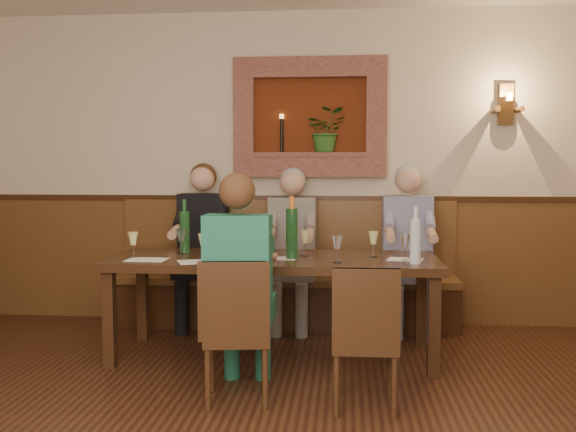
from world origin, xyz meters
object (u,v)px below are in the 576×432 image
object	(u,v)px
person_bench_mid	(292,263)
spittoon_bucket	(247,242)
bench	(286,289)
water_bottle	(415,240)
person_chair_front	(240,303)
wine_bottle_green_b	(185,231)
chair_near_right	(365,367)
chair_near_left	(237,360)
wine_bottle_green_a	(292,232)
dining_table	(274,267)
person_bench_right	(408,263)
person_bench_left	(202,259)

from	to	relation	value
person_bench_mid	spittoon_bucket	distance (m)	0.98
bench	water_bottle	bearing A→B (deg)	-49.58
person_bench_mid	water_bottle	world-z (taller)	person_bench_mid
person_chair_front	wine_bottle_green_b	xyz separation A→B (m)	(-0.59, 0.95, 0.35)
chair_near_right	water_bottle	bearing A→B (deg)	63.56
bench	chair_near_left	xyz separation A→B (m)	(-0.12, -1.87, -0.07)
bench	wine_bottle_green_a	xyz separation A→B (m)	(0.14, -1.02, 0.61)
bench	chair_near_left	size ratio (longest dim) A/B	3.42
chair_near_right	spittoon_bucket	size ratio (longest dim) A/B	3.56
dining_table	chair_near_left	distance (m)	1.02
person_bench_right	wine_bottle_green_a	xyz separation A→B (m)	(-0.92, -0.92, 0.35)
water_bottle	wine_bottle_green_b	bearing A→B (deg)	166.70
chair_near_right	chair_near_left	bearing A→B (deg)	176.22
person_chair_front	dining_table	bearing A→B (deg)	81.10
person_bench_right	person_chair_front	bearing A→B (deg)	-126.13
wine_bottle_green_b	person_chair_front	bearing A→B (deg)	-58.15
bench	person_bench_left	size ratio (longest dim) A/B	2.08
person_chair_front	wine_bottle_green_b	bearing A→B (deg)	121.85
chair_near_left	person_bench_mid	size ratio (longest dim) A/B	0.63
spittoon_bucket	wine_bottle_green_b	size ratio (longest dim) A/B	0.59
dining_table	spittoon_bucket	xyz separation A→B (m)	(-0.19, -0.06, 0.20)
person_bench_left	wine_bottle_green_a	size ratio (longest dim) A/B	3.18
chair_near_right	person_chair_front	size ratio (longest dim) A/B	0.62
person_chair_front	chair_near_right	bearing A→B (deg)	-14.23
person_chair_front	wine_bottle_green_a	size ratio (longest dim) A/B	3.05
wine_bottle_green_a	chair_near_right	bearing A→B (deg)	-60.67
person_bench_mid	dining_table	bearing A→B (deg)	-94.07
dining_table	spittoon_bucket	size ratio (longest dim) A/B	9.97
person_bench_right	person_chair_front	world-z (taller)	person_bench_right
bench	chair_near_right	bearing A→B (deg)	-71.48
wine_bottle_green_b	water_bottle	distance (m)	1.76
dining_table	wine_bottle_green_a	bearing A→B (deg)	-29.26
chair_near_right	person_bench_mid	xyz separation A→B (m)	(-0.58, 1.81, 0.33)
wine_bottle_green_a	water_bottle	world-z (taller)	wine_bottle_green_a
person_bench_mid	chair_near_right	bearing A→B (deg)	-72.17
bench	wine_bottle_green_b	size ratio (longest dim) A/B	7.29
person_bench_right	water_bottle	world-z (taller)	person_bench_right
person_bench_left	bench	bearing A→B (deg)	8.25
chair_near_right	person_bench_right	xyz separation A→B (m)	(0.42, 1.81, 0.34)
wine_bottle_green_a	person_bench_left	bearing A→B (deg)	133.66
person_bench_left	wine_bottle_green_b	bearing A→B (deg)	-88.12
bench	chair_near_right	xyz separation A→B (m)	(0.64, -1.92, -0.08)
person_chair_front	water_bottle	size ratio (longest dim) A/B	3.49
person_bench_left	wine_bottle_green_a	xyz separation A→B (m)	(0.87, -0.91, 0.34)
person_bench_left	person_bench_mid	world-z (taller)	person_bench_left
chair_near_left	person_bench_left	size ratio (longest dim) A/B	0.61
chair_near_right	water_bottle	xyz separation A→B (m)	(0.36, 0.74, 0.66)
bench	water_bottle	world-z (taller)	water_bottle
spittoon_bucket	person_bench_mid	bearing A→B (deg)	74.49
bench	spittoon_bucket	bearing A→B (deg)	-100.72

